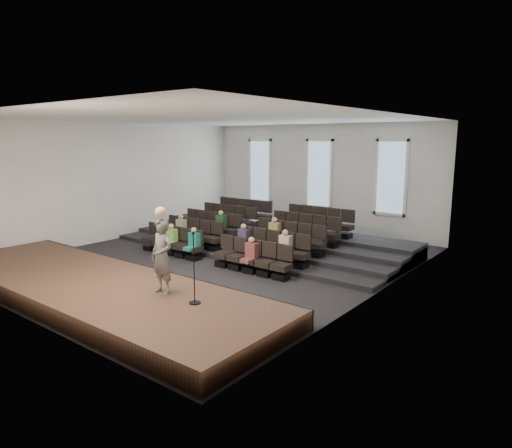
# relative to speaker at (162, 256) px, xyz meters

# --- Properties ---
(ground) EXTENTS (14.00, 14.00, 0.00)m
(ground) POSITION_rel_speaker_xyz_m (-2.34, 4.64, -1.44)
(ground) COLOR black
(ground) RESTS_ON ground
(ceiling) EXTENTS (12.00, 14.00, 0.02)m
(ceiling) POSITION_rel_speaker_xyz_m (-2.34, 4.64, 3.57)
(ceiling) COLOR white
(ceiling) RESTS_ON ground
(wall_back) EXTENTS (12.00, 0.04, 5.00)m
(wall_back) POSITION_rel_speaker_xyz_m (-2.34, 11.66, 1.06)
(wall_back) COLOR white
(wall_back) RESTS_ON ground
(wall_front) EXTENTS (12.00, 0.04, 5.00)m
(wall_front) POSITION_rel_speaker_xyz_m (-2.34, -2.38, 1.06)
(wall_front) COLOR white
(wall_front) RESTS_ON ground
(wall_left) EXTENTS (0.04, 14.00, 5.00)m
(wall_left) POSITION_rel_speaker_xyz_m (-8.36, 4.64, 1.06)
(wall_left) COLOR white
(wall_left) RESTS_ON ground
(wall_right) EXTENTS (0.04, 14.00, 5.00)m
(wall_right) POSITION_rel_speaker_xyz_m (3.68, 4.64, 1.06)
(wall_right) COLOR white
(wall_right) RESTS_ON ground
(stage) EXTENTS (11.80, 3.60, 0.50)m
(stage) POSITION_rel_speaker_xyz_m (-2.34, -0.46, -1.19)
(stage) COLOR #45301D
(stage) RESTS_ON ground
(stage_lip) EXTENTS (11.80, 0.06, 0.52)m
(stage_lip) POSITION_rel_speaker_xyz_m (-2.34, 1.31, -1.19)
(stage_lip) COLOR black
(stage_lip) RESTS_ON ground
(risers) EXTENTS (11.80, 4.80, 0.60)m
(risers) POSITION_rel_speaker_xyz_m (-2.34, 7.81, -1.25)
(risers) COLOR black
(risers) RESTS_ON ground
(seating_rows) EXTENTS (6.80, 4.70, 1.67)m
(seating_rows) POSITION_rel_speaker_xyz_m (-2.34, 6.18, -0.76)
(seating_rows) COLOR black
(seating_rows) RESTS_ON ground
(windows) EXTENTS (8.44, 0.10, 3.24)m
(windows) POSITION_rel_speaker_xyz_m (-2.34, 11.59, 1.26)
(windows) COLOR white
(windows) RESTS_ON wall_back
(audience) EXTENTS (5.45, 2.64, 1.10)m
(audience) POSITION_rel_speaker_xyz_m (-2.34, 4.96, -0.63)
(audience) COLOR #7FC850
(audience) RESTS_ON seating_rows
(speaker) EXTENTS (0.70, 0.48, 1.88)m
(speaker) POSITION_rel_speaker_xyz_m (0.00, 0.00, 0.00)
(speaker) COLOR #545250
(speaker) RESTS_ON stage
(mic_stand) EXTENTS (0.29, 0.29, 1.72)m
(mic_stand) POSITION_rel_speaker_xyz_m (1.15, -0.04, -0.43)
(mic_stand) COLOR black
(mic_stand) RESTS_ON stage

